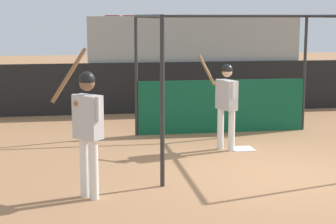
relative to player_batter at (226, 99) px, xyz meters
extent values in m
plane|color=#A8754C|center=(0.40, -1.85, -1.04)|extent=(60.00, 60.00, 0.00)
cube|color=black|center=(0.40, 4.57, -0.34)|extent=(24.00, 0.12, 1.39)
cube|color=#9E9E99|center=(0.40, 5.83, 0.28)|extent=(5.95, 2.40, 2.64)
cube|color=maroon|center=(-1.80, 5.03, 0.40)|extent=(0.45, 0.40, 0.10)
cube|color=maroon|center=(-1.80, 5.21, 0.63)|extent=(0.45, 0.06, 0.40)
cube|color=maroon|center=(-1.25, 5.03, 0.40)|extent=(0.45, 0.40, 0.10)
cube|color=maroon|center=(-1.25, 5.21, 0.63)|extent=(0.45, 0.06, 0.40)
cube|color=maroon|center=(-0.70, 5.03, 0.40)|extent=(0.45, 0.40, 0.10)
cube|color=maroon|center=(-0.70, 5.21, 0.63)|extent=(0.45, 0.06, 0.40)
cube|color=maroon|center=(-0.15, 5.03, 0.40)|extent=(0.45, 0.40, 0.10)
cube|color=maroon|center=(-0.15, 5.21, 0.63)|extent=(0.45, 0.06, 0.40)
cube|color=maroon|center=(0.40, 5.03, 0.40)|extent=(0.45, 0.40, 0.10)
cube|color=maroon|center=(0.40, 5.21, 0.63)|extent=(0.45, 0.06, 0.40)
cube|color=maroon|center=(0.95, 5.03, 0.40)|extent=(0.45, 0.40, 0.10)
cube|color=maroon|center=(0.95, 5.21, 0.63)|extent=(0.45, 0.06, 0.40)
cube|color=maroon|center=(1.50, 5.03, 0.40)|extent=(0.45, 0.40, 0.10)
cube|color=maroon|center=(1.50, 5.21, 0.63)|extent=(0.45, 0.06, 0.40)
cube|color=maroon|center=(2.05, 5.03, 0.40)|extent=(0.45, 0.40, 0.10)
cube|color=maroon|center=(2.05, 5.21, 0.63)|extent=(0.45, 0.06, 0.40)
cube|color=maroon|center=(2.60, 5.03, 0.40)|extent=(0.45, 0.40, 0.10)
cube|color=maroon|center=(2.60, 5.21, 0.63)|extent=(0.45, 0.06, 0.40)
cube|color=maroon|center=(-1.80, 5.83, 0.80)|extent=(0.45, 0.40, 0.10)
cube|color=maroon|center=(-1.80, 6.01, 1.03)|extent=(0.45, 0.06, 0.40)
cube|color=maroon|center=(-1.25, 5.83, 0.80)|extent=(0.45, 0.40, 0.10)
cube|color=maroon|center=(-1.25, 6.01, 1.03)|extent=(0.45, 0.06, 0.40)
cube|color=maroon|center=(-0.70, 5.83, 0.80)|extent=(0.45, 0.40, 0.10)
cube|color=maroon|center=(-0.70, 6.01, 1.03)|extent=(0.45, 0.06, 0.40)
cube|color=maroon|center=(-0.15, 5.83, 0.80)|extent=(0.45, 0.40, 0.10)
cube|color=maroon|center=(-0.15, 6.01, 1.03)|extent=(0.45, 0.06, 0.40)
cube|color=maroon|center=(0.40, 5.83, 0.80)|extent=(0.45, 0.40, 0.10)
cube|color=maroon|center=(0.40, 6.01, 1.03)|extent=(0.45, 0.06, 0.40)
cube|color=maroon|center=(0.95, 5.83, 0.80)|extent=(0.45, 0.40, 0.10)
cube|color=maroon|center=(0.95, 6.01, 1.03)|extent=(0.45, 0.06, 0.40)
cube|color=maroon|center=(1.50, 5.83, 0.80)|extent=(0.45, 0.40, 0.10)
cube|color=maroon|center=(1.50, 6.01, 1.03)|extent=(0.45, 0.06, 0.40)
cube|color=maroon|center=(2.05, 5.83, 0.80)|extent=(0.45, 0.40, 0.10)
cube|color=maroon|center=(2.05, 6.01, 1.03)|extent=(0.45, 0.06, 0.40)
cube|color=maroon|center=(2.60, 5.83, 0.80)|extent=(0.45, 0.40, 0.10)
cube|color=maroon|center=(2.60, 6.01, 1.03)|extent=(0.45, 0.06, 0.40)
cube|color=maroon|center=(-1.80, 6.63, 1.20)|extent=(0.45, 0.40, 0.10)
cube|color=maroon|center=(-1.80, 6.81, 1.43)|extent=(0.45, 0.06, 0.40)
cube|color=maroon|center=(-1.25, 6.63, 1.20)|extent=(0.45, 0.40, 0.10)
cube|color=maroon|center=(-1.25, 6.81, 1.43)|extent=(0.45, 0.06, 0.40)
cube|color=maroon|center=(-0.70, 6.63, 1.20)|extent=(0.45, 0.40, 0.10)
cube|color=maroon|center=(-0.70, 6.81, 1.43)|extent=(0.45, 0.06, 0.40)
cube|color=maroon|center=(-0.15, 6.63, 1.20)|extent=(0.45, 0.40, 0.10)
cube|color=maroon|center=(-0.15, 6.81, 1.43)|extent=(0.45, 0.06, 0.40)
cube|color=maroon|center=(0.40, 6.63, 1.20)|extent=(0.45, 0.40, 0.10)
cube|color=maroon|center=(0.40, 6.81, 1.43)|extent=(0.45, 0.06, 0.40)
cube|color=maroon|center=(0.95, 6.63, 1.20)|extent=(0.45, 0.40, 0.10)
cube|color=maroon|center=(0.95, 6.81, 1.43)|extent=(0.45, 0.06, 0.40)
cube|color=maroon|center=(1.50, 6.63, 1.20)|extent=(0.45, 0.40, 0.10)
cube|color=maroon|center=(1.50, 6.81, 1.43)|extent=(0.45, 0.06, 0.40)
cube|color=maroon|center=(2.05, 6.63, 1.20)|extent=(0.45, 0.40, 0.10)
cube|color=maroon|center=(2.05, 6.81, 1.43)|extent=(0.45, 0.06, 0.40)
cube|color=maroon|center=(2.60, 6.63, 1.20)|extent=(0.45, 0.40, 0.10)
cube|color=maroon|center=(2.60, 6.81, 1.43)|extent=(0.45, 0.06, 0.40)
cylinder|color=#282828|center=(-1.61, -2.21, 0.28)|extent=(0.07, 0.07, 2.65)
cylinder|color=#282828|center=(-1.61, 1.68, 0.28)|extent=(0.07, 0.07, 2.65)
cylinder|color=#282828|center=(2.33, 1.68, 0.28)|extent=(0.07, 0.07, 2.65)
cylinder|color=#282828|center=(-1.61, -0.27, 1.61)|extent=(0.06, 3.89, 0.06)
cylinder|color=#282828|center=(0.36, 1.68, 1.61)|extent=(3.93, 0.06, 0.06)
cube|color=#0F5133|center=(0.36, 1.66, -0.43)|extent=(3.86, 0.03, 1.22)
cube|color=white|center=(0.36, 0.00, -1.03)|extent=(0.44, 0.44, 0.02)
cylinder|color=white|center=(0.11, -0.08, -0.63)|extent=(0.17, 0.17, 0.82)
cylinder|color=white|center=(-0.08, 0.07, -0.63)|extent=(0.17, 0.17, 0.82)
cube|color=#B7B7B7|center=(0.01, 0.00, 0.07)|extent=(0.37, 0.51, 0.58)
sphere|color=tan|center=(0.01, 0.00, 0.53)|extent=(0.21, 0.21, 0.21)
sphere|color=black|center=(0.01, 0.00, 0.58)|extent=(0.22, 0.22, 0.22)
cylinder|color=#B7B7B7|center=(0.06, -0.25, 0.21)|extent=(0.09, 0.09, 0.32)
cylinder|color=#B7B7B7|center=(-0.11, 0.21, 0.21)|extent=(0.09, 0.09, 0.32)
cylinder|color=brown|center=(-0.37, 0.14, 0.57)|extent=(0.21, 0.75, 0.55)
sphere|color=brown|center=(-0.02, 0.21, 0.32)|extent=(0.08, 0.08, 0.08)
cylinder|color=white|center=(-2.69, -2.67, -0.59)|extent=(0.18, 0.18, 0.90)
cylinder|color=white|center=(-2.82, -2.54, -0.59)|extent=(0.18, 0.18, 0.90)
cube|color=#B7B7B7|center=(-2.75, -2.60, 0.18)|extent=(0.45, 0.45, 0.64)
sphere|color=brown|center=(-2.75, -2.60, 0.67)|extent=(0.22, 0.22, 0.22)
sphere|color=black|center=(-2.75, -2.60, 0.72)|extent=(0.24, 0.24, 0.24)
cylinder|color=#B7B7B7|center=(-2.62, -2.78, 0.32)|extent=(0.10, 0.10, 0.35)
cylinder|color=#B7B7B7|center=(-2.94, -2.48, 0.32)|extent=(0.10, 0.10, 0.35)
cylinder|color=brown|center=(-3.01, -2.34, 0.76)|extent=(0.56, 0.27, 0.80)
sphere|color=brown|center=(-2.91, -2.59, 0.37)|extent=(0.08, 0.08, 0.08)
camera|label=1|loc=(-2.88, -10.65, 1.62)|focal=60.00mm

